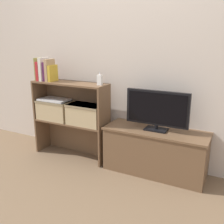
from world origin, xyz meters
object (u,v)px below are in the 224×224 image
at_px(tv_stand, 155,151).
at_px(book_tan, 50,70).
at_px(book_crimson, 41,71).
at_px(book_plum, 47,72).
at_px(storage_basket_right, 86,114).
at_px(book_olive, 39,69).
at_px(tv, 157,109).
at_px(baby_monitor, 100,80).
at_px(book_ivory, 44,69).
at_px(book_mustard, 53,73).
at_px(storage_basket_left, 55,109).
at_px(laptop, 54,100).

height_order(tv_stand, book_tan, book_tan).
distance_m(book_crimson, book_plum, 0.08).
bearing_deg(storage_basket_right, book_olive, -178.93).
height_order(tv, storage_basket_right, tv).
distance_m(book_olive, baby_monitor, 0.79).
relative_size(book_crimson, baby_monitor, 1.58).
height_order(book_ivory, book_mustard, book_ivory).
xyz_separation_m(tv, storage_basket_right, (-0.78, -0.06, -0.13)).
xyz_separation_m(tv_stand, storage_basket_left, (-1.21, -0.06, 0.31)).
distance_m(book_mustard, storage_basket_right, 0.59).
relative_size(book_tan, storage_basket_left, 0.61).
height_order(book_mustard, baby_monitor, book_mustard).
xyz_separation_m(tv_stand, laptop, (-1.21, -0.06, 0.42)).
distance_m(storage_basket_left, storage_basket_right, 0.43).
bearing_deg(book_mustard, book_plum, 180.00).
relative_size(tv, storage_basket_right, 1.55).
distance_m(tv, book_crimson, 1.40).
relative_size(book_plum, book_tan, 0.86).
xyz_separation_m(book_tan, baby_monitor, (0.63, 0.03, -0.07)).
relative_size(tv, baby_monitor, 4.61).
height_order(tv, laptop, tv).
relative_size(book_olive, book_tan, 1.04).
bearing_deg(book_plum, baby_monitor, 2.27).
bearing_deg(storage_basket_left, book_ivory, -174.07).
bearing_deg(book_tan, book_plum, 180.00).
height_order(book_olive, book_crimson, book_olive).
bearing_deg(laptop, storage_basket_right, 0.00).
bearing_deg(book_ivory, tv, 3.24).
relative_size(book_olive, book_crimson, 1.19).
bearing_deg(tv_stand, book_tan, -176.48).
bearing_deg(baby_monitor, storage_basket_left, -178.56).
bearing_deg(storage_basket_right, book_ivory, -178.77).
distance_m(book_olive, book_ivory, 0.08).
relative_size(book_crimson, book_tan, 0.87).
bearing_deg(book_mustard, book_crimson, 180.00).
height_order(book_crimson, book_plum, book_crimson).
height_order(book_tan, book_mustard, book_tan).
xyz_separation_m(book_ivory, book_tan, (0.08, 0.00, -0.01)).
bearing_deg(laptop, tv, 2.99).
bearing_deg(book_plum, storage_basket_left, 9.11).
bearing_deg(book_plum, storage_basket_right, 1.33).
distance_m(tv_stand, tv, 0.44).
distance_m(book_tan, baby_monitor, 0.63).
xyz_separation_m(book_crimson, book_mustard, (0.17, 0.00, -0.02)).
bearing_deg(tv, laptop, -177.01).
distance_m(book_olive, laptop, 0.39).
distance_m(tv, baby_monitor, 0.66).
relative_size(book_plum, storage_basket_right, 0.52).
xyz_separation_m(book_mustard, storage_basket_left, (-0.01, 0.01, -0.42)).
bearing_deg(book_tan, book_crimson, 180.00).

